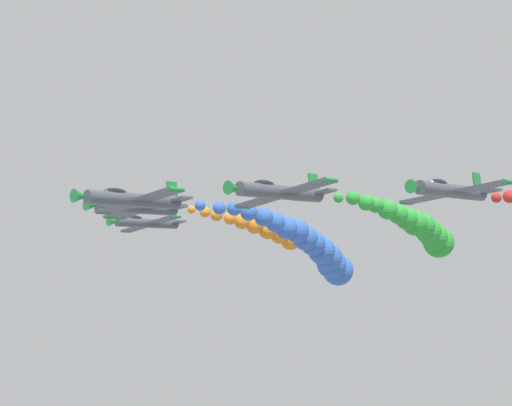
# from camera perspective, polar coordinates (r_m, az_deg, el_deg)

# --- Properties ---
(airplane_lead) EXTENTS (9.51, 10.35, 2.74)m
(airplane_lead) POSITION_cam_1_polar(r_m,az_deg,el_deg) (70.92, -7.94, 0.23)
(airplane_lead) COLOR #474C56
(smoke_trail_lead) EXTENTS (10.23, 30.77, 7.99)m
(smoke_trail_lead) POSITION_cam_1_polar(r_m,az_deg,el_deg) (94.70, 3.95, -3.10)
(smoke_trail_lead) COLOR blue
(airplane_left_inner) EXTENTS (9.49, 10.35, 2.83)m
(airplane_left_inner) POSITION_cam_1_polar(r_m,az_deg,el_deg) (67.99, 1.50, 0.72)
(airplane_left_inner) COLOR #474C56
(smoke_trail_left_inner) EXTENTS (6.73, 24.43, 5.46)m
(smoke_trail_left_inner) POSITION_cam_1_polar(r_m,az_deg,el_deg) (88.77, 10.61, -1.67)
(smoke_trail_left_inner) COLOR green
(airplane_right_inner) EXTENTS (9.53, 10.35, 2.62)m
(airplane_right_inner) POSITION_cam_1_polar(r_m,az_deg,el_deg) (82.47, -7.72, -0.28)
(airplane_right_inner) COLOR #474C56
(airplane_left_outer) EXTENTS (9.53, 10.35, 2.62)m
(airplane_left_outer) POSITION_cam_1_polar(r_m,az_deg,el_deg) (70.86, 12.37, 0.79)
(airplane_left_outer) COLOR #474C56
(airplane_right_outer) EXTENTS (9.47, 10.35, 2.88)m
(airplane_right_outer) POSITION_cam_1_polar(r_m,az_deg,el_deg) (94.30, -7.41, -0.24)
(airplane_right_outer) COLOR #474C56
(smoke_trail_right_outer) EXTENTS (2.80, 17.44, 4.75)m
(smoke_trail_right_outer) POSITION_cam_1_polar(r_m,az_deg,el_deg) (106.44, 0.56, -1.74)
(smoke_trail_right_outer) COLOR orange
(airplane_high_slot) EXTENTS (9.50, 10.35, 2.79)m
(airplane_high_slot) POSITION_cam_1_polar(r_m,az_deg,el_deg) (106.66, -7.05, -1.27)
(airplane_high_slot) COLOR #474C56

